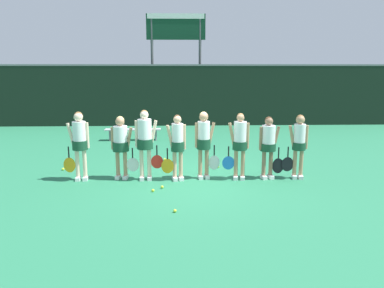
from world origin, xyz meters
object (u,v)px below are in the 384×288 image
player_3 (177,143)px  tennis_ball_3 (171,163)px  player_0 (79,140)px  player_7 (299,141)px  scoreboard (176,40)px  tennis_ball_2 (153,190)px  bench_courtside (133,130)px  tennis_ball_5 (165,159)px  player_4 (204,139)px  player_6 (268,143)px  player_2 (145,139)px  tennis_ball_4 (162,187)px  player_5 (240,141)px  player_1 (121,142)px  tennis_ball_1 (175,211)px  tennis_ball_6 (218,167)px  tennis_ball_0 (63,169)px

player_3 → tennis_ball_3: player_3 is taller
player_0 → player_7: bearing=-4.2°
scoreboard → tennis_ball_2: size_ratio=79.04×
player_0 → tennis_ball_2: (1.89, -1.00, -1.01)m
bench_courtside → tennis_ball_5: bench_courtside is taller
player_4 → player_6: (1.65, -0.06, -0.08)m
player_0 → player_2: size_ratio=0.98×
player_0 → tennis_ball_4: size_ratio=25.09×
scoreboard → player_6: bearing=-77.2°
player_0 → tennis_ball_5: player_0 is taller
scoreboard → tennis_ball_3: size_ratio=83.92×
player_0 → player_5: (4.03, -0.06, -0.04)m
player_1 → tennis_ball_3: bearing=54.7°
player_1 → player_6: player_1 is taller
player_5 → tennis_ball_1: bearing=-120.0°
player_5 → tennis_ball_5: 3.01m
player_5 → tennis_ball_6: (-0.42, 1.11, -0.97)m
tennis_ball_0 → tennis_ball_2: tennis_ball_0 is taller
player_0 → player_3: 2.45m
tennis_ball_5 → player_3: bearing=-78.9°
player_3 → player_4: player_4 is taller
player_5 → tennis_ball_4: (-1.94, -0.69, -0.97)m
player_5 → player_6: 0.75m
bench_courtside → tennis_ball_3: (1.57, -3.82, -0.36)m
tennis_ball_2 → player_0: bearing=152.0°
player_7 → tennis_ball_3: player_7 is taller
bench_courtside → player_4: bearing=-65.9°
tennis_ball_1 → player_4: bearing=72.7°
tennis_ball_1 → tennis_ball_6: 3.53m
player_0 → player_3: size_ratio=1.05×
player_2 → player_5: bearing=-4.2°
player_2 → player_7: (3.91, -0.02, -0.09)m
player_3 → tennis_ball_5: (-0.40, 2.06, -0.94)m
player_4 → tennis_ball_1: size_ratio=26.13×
player_2 → tennis_ball_0: player_2 is taller
player_0 → player_2: (1.64, -0.02, 0.02)m
player_7 → player_3: bearing=-172.4°
player_1 → tennis_ball_5: 2.34m
player_0 → tennis_ball_4: bearing=-23.6°
bench_courtside → tennis_ball_4: (1.41, -6.06, -0.36)m
player_1 → player_3: player_3 is taller
player_1 → tennis_ball_5: size_ratio=22.64×
player_0 → player_5: bearing=-4.6°
tennis_ball_0 → tennis_ball_1: (3.16, -3.21, -0.00)m
player_2 → tennis_ball_6: bearing=25.4°
player_7 → tennis_ball_0: 6.45m
player_2 → tennis_ball_4: (0.44, -0.73, -1.03)m
tennis_ball_6 → player_2: bearing=-151.3°
scoreboard → tennis_ball_6: 10.46m
player_3 → tennis_ball_3: 1.83m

